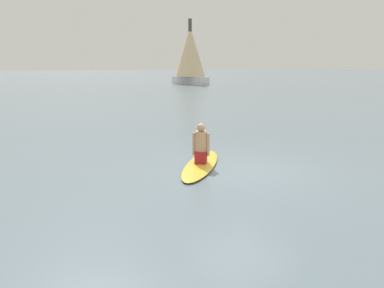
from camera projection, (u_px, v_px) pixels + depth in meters
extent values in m
plane|color=slate|center=(242.00, 170.00, 9.69)|extent=(400.00, 400.00, 0.00)
ellipsoid|color=gold|center=(201.00, 164.00, 10.07)|extent=(2.79, 2.98, 0.09)
cube|color=#A51E23|center=(201.00, 157.00, 10.03)|extent=(0.45, 0.45, 0.33)
cylinder|color=tan|center=(201.00, 142.00, 9.94)|extent=(0.43, 0.43, 0.55)
sphere|color=tan|center=(201.00, 128.00, 9.87)|extent=(0.22, 0.22, 0.22)
cylinder|color=tan|center=(208.00, 144.00, 9.92)|extent=(0.12, 0.12, 0.60)
cylinder|color=tan|center=(194.00, 144.00, 10.00)|extent=(0.12, 0.12, 0.60)
cube|color=silver|center=(190.00, 80.00, 52.92)|extent=(2.87, 6.29, 1.09)
cylinder|color=#4C4238|center=(190.00, 48.00, 52.02)|extent=(0.48, 0.48, 7.74)
cone|color=beige|center=(190.00, 51.00, 52.11)|extent=(4.93, 4.93, 6.81)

